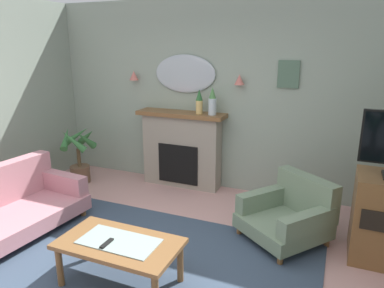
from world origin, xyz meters
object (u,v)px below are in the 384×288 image
object	(u,v)px
armchair_beside_couch	(290,213)
fireplace	(182,150)
mantel_vase_centre	(199,102)
tv_remote	(107,244)
mantel_vase_right	(212,102)
framed_picture	(288,74)
floral_couch	(3,209)
wall_mirror	(185,74)
coffee_table	(119,247)
potted_plant_tall_palm	(79,155)
wall_sconce_left	(134,76)
wall_sconce_right	(239,80)

from	to	relation	value
armchair_beside_couch	fireplace	bearing A→B (deg)	151.02
mantel_vase_centre	tv_remote	bearing A→B (deg)	-87.35
mantel_vase_right	framed_picture	distance (m)	1.09
floral_couch	tv_remote	bearing A→B (deg)	-10.68
framed_picture	armchair_beside_couch	bearing A→B (deg)	-76.12
fireplace	armchair_beside_couch	xyz separation A→B (m)	(1.78, -0.99, -0.27)
mantel_vase_centre	wall_mirror	xyz separation A→B (m)	(-0.30, 0.17, 0.37)
coffee_table	potted_plant_tall_palm	distance (m)	2.77
wall_sconce_left	mantel_vase_centre	bearing A→B (deg)	-5.96
mantel_vase_centre	mantel_vase_right	size ratio (longest dim) A/B	0.89
tv_remote	floral_couch	distance (m)	1.70
mantel_vase_centre	armchair_beside_couch	xyz separation A→B (m)	(1.48, -0.96, -1.03)
wall_mirror	potted_plant_tall_palm	xyz separation A→B (m)	(-1.54, -0.67, -1.26)
floral_couch	potted_plant_tall_palm	bearing A→B (deg)	99.79
coffee_table	armchair_beside_couch	xyz separation A→B (m)	(1.30, 1.43, -0.08)
mantel_vase_centre	coffee_table	world-z (taller)	mantel_vase_centre
mantel_vase_centre	floral_couch	size ratio (longest dim) A/B	0.20
wall_sconce_left	framed_picture	xyz separation A→B (m)	(2.35, 0.06, 0.09)
wall_sconce_left	framed_picture	size ratio (longest dim) A/B	0.39
framed_picture	potted_plant_tall_palm	xyz separation A→B (m)	(-3.04, -0.68, -1.30)
mantel_vase_right	tv_remote	distance (m)	2.63
wall_sconce_left	tv_remote	world-z (taller)	wall_sconce_left
fireplace	wall_sconce_left	world-z (taller)	wall_sconce_left
fireplace	framed_picture	bearing A→B (deg)	5.77
mantel_vase_centre	wall_sconce_right	xyz separation A→B (m)	(0.55, 0.12, 0.32)
framed_picture	tv_remote	xyz separation A→B (m)	(-1.09, -2.65, -1.30)
mantel_vase_centre	potted_plant_tall_palm	world-z (taller)	mantel_vase_centre
fireplace	floral_couch	xyz separation A→B (m)	(-1.25, -2.19, -0.25)
armchair_beside_couch	framed_picture	bearing A→B (deg)	103.88
fireplace	framed_picture	xyz separation A→B (m)	(1.50, 0.15, 1.18)
framed_picture	armchair_beside_couch	size ratio (longest dim) A/B	0.32
fireplace	mantel_vase_right	world-z (taller)	mantel_vase_right
framed_picture	floral_couch	xyz separation A→B (m)	(-2.75, -2.34, -1.43)
fireplace	wall_mirror	xyz separation A→B (m)	(-0.00, 0.14, 1.14)
potted_plant_tall_palm	wall_sconce_right	bearing A→B (deg)	14.47
wall_mirror	wall_sconce_right	world-z (taller)	wall_mirror
coffee_table	wall_sconce_right	bearing A→B (deg)	81.67
wall_mirror	wall_sconce_left	world-z (taller)	wall_mirror
armchair_beside_couch	mantel_vase_centre	bearing A→B (deg)	147.10
mantel_vase_right	potted_plant_tall_palm	world-z (taller)	mantel_vase_right
mantel_vase_centre	wall_sconce_right	bearing A→B (deg)	12.31
wall_sconce_left	tv_remote	size ratio (longest dim) A/B	0.88
coffee_table	tv_remote	bearing A→B (deg)	-128.32
mantel_vase_right	framed_picture	size ratio (longest dim) A/B	1.10
floral_couch	framed_picture	bearing A→B (deg)	40.37
wall_mirror	armchair_beside_couch	world-z (taller)	wall_mirror
mantel_vase_centre	wall_sconce_left	xyz separation A→B (m)	(-1.15, 0.12, 0.32)
wall_mirror	mantel_vase_right	bearing A→B (deg)	-18.78
coffee_table	fireplace	bearing A→B (deg)	101.31
mantel_vase_centre	framed_picture	size ratio (longest dim) A/B	0.99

